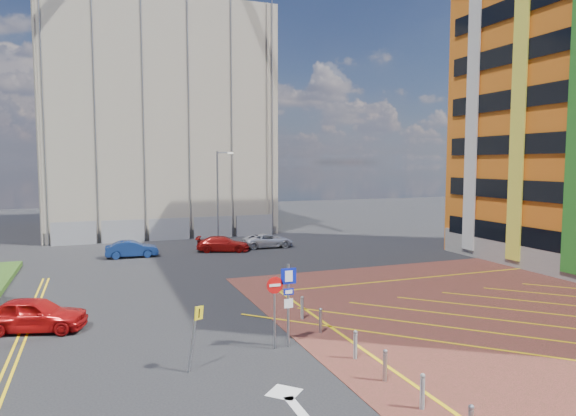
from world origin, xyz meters
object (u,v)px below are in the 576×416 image
sign_cluster (283,297)px  car_silver_back (268,240)px  car_red_back (223,244)px  car_red_left (34,314)px  car_blue_back (132,249)px  lamp_back (218,192)px  warning_sign (195,330)px

sign_cluster → car_silver_back: bearing=73.0°
sign_cluster → car_red_back: bearing=82.5°
sign_cluster → car_silver_back: 23.15m
car_red_back → sign_cluster: bearing=-168.8°
car_red_left → car_silver_back: size_ratio=1.00×
car_silver_back → car_blue_back: bearing=94.9°
car_red_back → car_silver_back: (3.94, 0.58, -0.02)m
lamp_back → sign_cluster: 27.38m
warning_sign → car_red_left: (-5.51, 6.50, -0.71)m
sign_cluster → warning_sign: size_ratio=1.42×
car_red_left → car_blue_back: 16.71m
lamp_back → car_silver_back: size_ratio=1.90×
car_red_back → car_silver_back: size_ratio=0.99×
lamp_back → car_red_back: (-0.95, -5.50, -3.76)m
car_red_back → car_red_left: bearing=162.2°
car_red_left → car_red_back: (11.88, 16.05, -0.11)m
warning_sign → car_blue_back: 22.47m
car_red_left → warning_sign: bearing=-123.3°
car_red_left → car_blue_back: bearing=-0.9°
sign_cluster → car_red_left: bearing=148.8°
warning_sign → car_blue_back: size_ratio=0.60×
sign_cluster → car_red_left: size_ratio=0.76×
lamp_back → car_blue_back: (-7.87, -5.59, -3.74)m
sign_cluster → car_blue_back: (-4.09, 21.42, -1.33)m
sign_cluster → warning_sign: 3.72m
car_red_back → car_silver_back: bearing=-62.9°
car_blue_back → car_silver_back: car_blue_back is taller
lamp_back → warning_sign: lamp_back is taller
car_red_left → lamp_back: bearing=-14.4°
car_red_left → car_blue_back: car_red_left is taller
warning_sign → car_blue_back: (-0.55, 22.45, -0.81)m
sign_cluster → car_silver_back: size_ratio=0.76×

